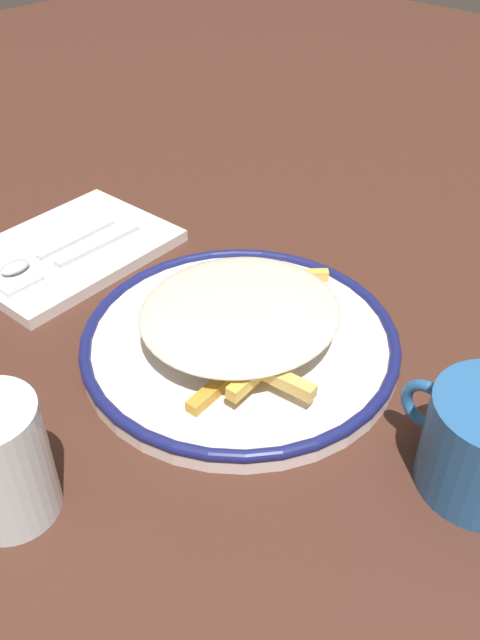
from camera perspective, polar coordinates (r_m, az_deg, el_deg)
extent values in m
plane|color=#45261C|center=(0.62, 0.00, -2.61)|extent=(2.60, 2.60, 0.00)
cylinder|color=white|center=(0.61, 0.00, -2.05)|extent=(0.29, 0.29, 0.02)
torus|color=navy|center=(0.61, 0.00, -1.48)|extent=(0.29, 0.29, 0.01)
cube|color=gold|center=(0.55, 1.67, -4.38)|extent=(0.02, 0.08, 0.01)
cube|color=gold|center=(0.61, -0.35, -0.96)|extent=(0.05, 0.06, 0.01)
cube|color=#D9AB57|center=(0.65, 1.03, 2.02)|extent=(0.08, 0.02, 0.01)
cube|color=#E4C856|center=(0.66, -1.87, 2.59)|extent=(0.09, 0.01, 0.01)
cube|color=#E1B958|center=(0.54, 2.46, -4.59)|extent=(0.09, 0.02, 0.01)
cube|color=gold|center=(0.60, -1.77, -1.75)|extent=(0.05, 0.05, 0.01)
cube|color=gold|center=(0.63, -0.05, 2.17)|extent=(0.07, 0.05, 0.01)
cube|color=gold|center=(0.60, 1.02, -1.55)|extent=(0.09, 0.01, 0.01)
cube|color=gold|center=(0.61, 0.06, -0.76)|extent=(0.03, 0.08, 0.01)
cube|color=gold|center=(0.62, -2.01, 1.08)|extent=(0.08, 0.02, 0.01)
cube|color=#E8A449|center=(0.60, -0.01, -0.30)|extent=(0.09, 0.04, 0.01)
cube|color=#EDBA47|center=(0.66, 0.40, 2.99)|extent=(0.05, 0.06, 0.01)
cube|color=#E5B757|center=(0.63, -6.44, 0.82)|extent=(0.07, 0.08, 0.01)
cube|color=gold|center=(0.68, 3.77, 3.81)|extent=(0.07, 0.07, 0.01)
cube|color=#F1BF62|center=(0.61, 1.59, -0.22)|extent=(0.06, 0.05, 0.01)
cube|color=gold|center=(0.62, 3.74, 0.45)|extent=(0.05, 0.07, 0.01)
cube|color=gold|center=(0.56, -1.09, -5.05)|extent=(0.02, 0.09, 0.01)
cube|color=gold|center=(0.61, 1.37, -0.81)|extent=(0.04, 0.06, 0.01)
ellipsoid|color=beige|center=(0.59, 0.60, 0.78)|extent=(0.20, 0.20, 0.02)
cube|color=#295A20|center=(0.59, 1.02, 1.55)|extent=(0.00, 0.00, 0.00)
cube|color=#306028|center=(0.58, 0.66, 1.10)|extent=(0.00, 0.00, 0.00)
cube|color=#357020|center=(0.62, 1.89, 3.54)|extent=(0.00, 0.00, 0.00)
cube|color=#246729|center=(0.61, 1.32, 3.02)|extent=(0.00, 0.00, 0.00)
cube|color=#346C1A|center=(0.58, 0.04, 0.99)|extent=(0.00, 0.00, 0.00)
cube|color=#3D6221|center=(0.63, -3.75, 4.09)|extent=(0.00, 0.00, 0.00)
cube|color=#237222|center=(0.59, 0.51, 1.30)|extent=(0.00, 0.00, 0.00)
cube|color=silver|center=(0.77, -14.61, 5.85)|extent=(0.17, 0.23, 0.01)
cube|color=silver|center=(0.75, -12.16, 6.37)|extent=(0.01, 0.11, 0.00)
cube|color=silver|center=(0.71, -18.40, 3.06)|extent=(0.02, 0.04, 0.00)
cube|color=silver|center=(0.77, -13.78, 6.91)|extent=(0.02, 0.10, 0.00)
ellipsoid|color=silver|center=(0.73, -18.90, 4.34)|extent=(0.02, 0.03, 0.01)
torus|color=#295F9B|center=(0.52, 15.88, -7.12)|extent=(0.04, 0.01, 0.04)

